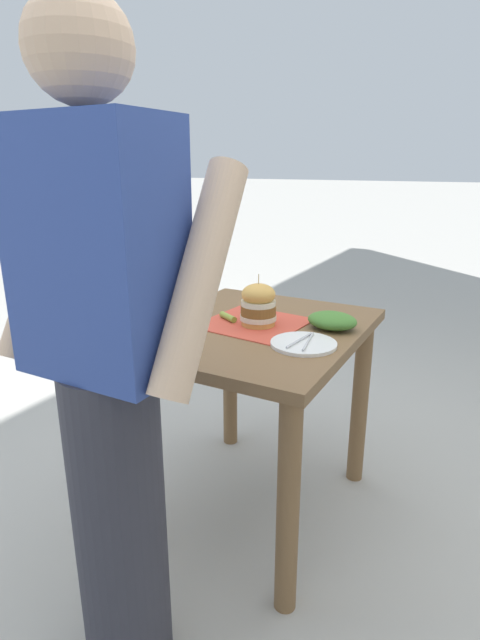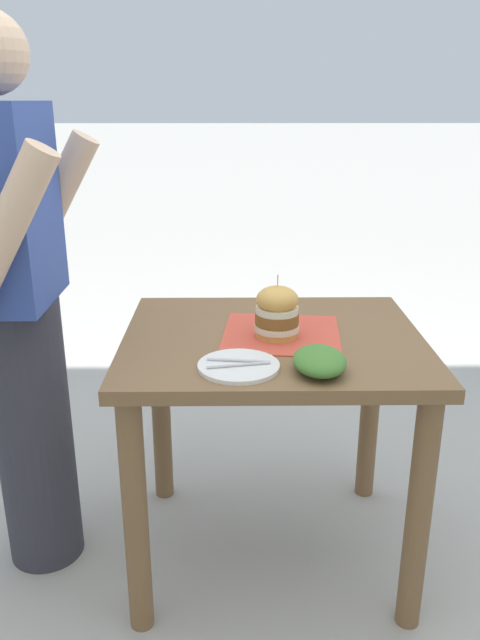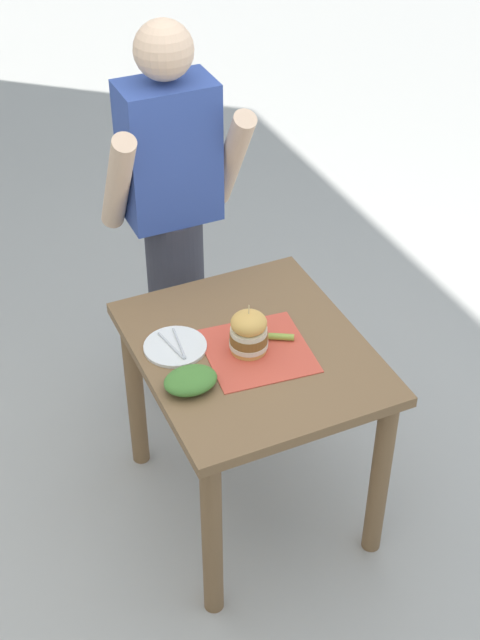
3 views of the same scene
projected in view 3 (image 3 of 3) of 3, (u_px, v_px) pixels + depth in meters
ground_plane at (250, 499)px, 3.56m from camera, size 80.00×80.00×0.00m
patio_table at (251, 381)px, 3.18m from camera, size 0.77×0.90×0.79m
serving_paper at (257, 351)px, 3.06m from camera, size 0.38×0.38×0.00m
sandwich at (249, 332)px, 3.02m from camera, size 0.13×0.13×0.19m
pickle_spear at (281, 337)px, 3.10m from camera, size 0.09×0.07×0.02m
side_plate_with_forks at (175, 347)px, 3.08m from camera, size 0.22×0.22×0.02m
side_salad at (191, 380)px, 2.90m from camera, size 0.18×0.14×0.06m
diner_across_table at (174, 219)px, 3.57m from camera, size 0.55×0.35×1.69m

